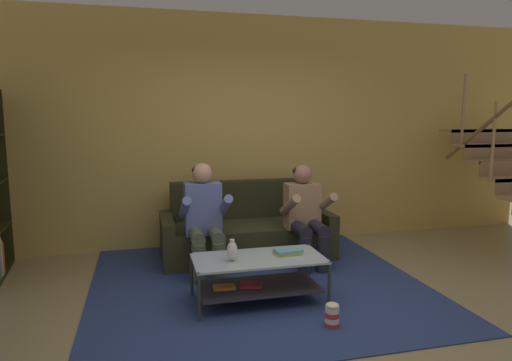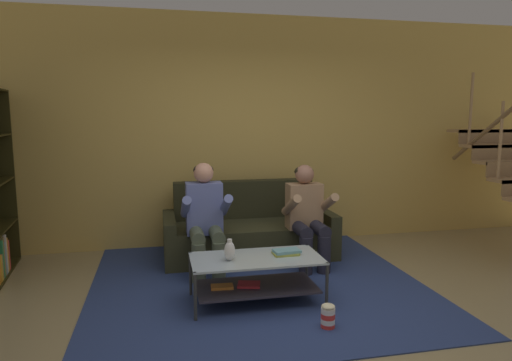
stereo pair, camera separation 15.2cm
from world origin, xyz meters
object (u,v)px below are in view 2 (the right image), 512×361
object	(u,v)px
person_seated_right	(307,212)
popcorn_tub	(328,316)
person_seated_left	(205,215)
vase	(230,250)
coffee_table	(255,273)
book_stack	(286,252)
couch	(248,232)

from	to	relation	value
person_seated_right	popcorn_tub	distance (m)	1.59
person_seated_left	vase	bearing A→B (deg)	-82.62
person_seated_right	popcorn_tub	size ratio (longest dim) A/B	5.57
coffee_table	person_seated_right	bearing A→B (deg)	48.26
person_seated_left	book_stack	world-z (taller)	person_seated_left
popcorn_tub	person_seated_right	bearing A→B (deg)	77.98
couch	book_stack	xyz separation A→B (m)	(0.08, -1.35, 0.16)
couch	coffee_table	size ratio (longest dim) A/B	1.71
person_seated_right	book_stack	size ratio (longest dim) A/B	4.45
couch	popcorn_tub	size ratio (longest dim) A/B	9.83
person_seated_left	person_seated_right	distance (m)	1.11
popcorn_tub	couch	bearing A→B (deg)	97.00
person_seated_left	popcorn_tub	xyz separation A→B (m)	(0.80, -1.47, -0.53)
coffee_table	vase	bearing A→B (deg)	-171.49
couch	coffee_table	world-z (taller)	couch
person_seated_left	coffee_table	xyz separation A→B (m)	(0.35, -0.86, -0.35)
vase	book_stack	size ratio (longest dim) A/B	0.76
person_seated_right	vase	bearing A→B (deg)	-138.21
couch	vase	world-z (taller)	couch
coffee_table	vase	distance (m)	0.33
person_seated_left	popcorn_tub	distance (m)	1.76
person_seated_right	couch	bearing A→B (deg)	137.23
couch	person_seated_left	bearing A→B (deg)	-137.46
couch	book_stack	bearing A→B (deg)	-86.42
book_stack	popcorn_tub	bearing A→B (deg)	-76.01
coffee_table	book_stack	size ratio (longest dim) A/B	4.58
person_seated_left	coffee_table	bearing A→B (deg)	-67.91
person_seated_left	person_seated_right	bearing A→B (deg)	-0.22
coffee_table	couch	bearing A→B (deg)	81.40
person_seated_left	vase	xyz separation A→B (m)	(0.12, -0.90, -0.12)
coffee_table	popcorn_tub	bearing A→B (deg)	-53.68
person_seated_left	popcorn_tub	size ratio (longest dim) A/B	5.80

